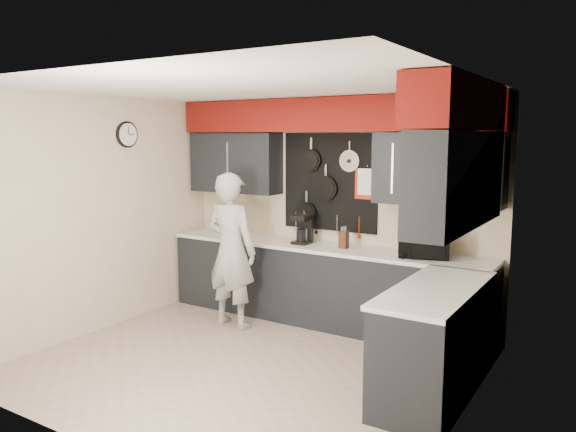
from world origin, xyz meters
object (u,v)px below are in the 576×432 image
Objects in this scene: utensil_crock at (303,235)px; knife_block at (344,240)px; person at (231,250)px; microwave at (424,244)px; coffee_maker at (303,228)px.

knife_block is at bearing -5.19° from utensil_crock.
utensil_crock is 0.87m from person.
microwave is at bearing -159.99° from person.
utensil_crock is 0.10× the size of person.
microwave is 2.59× the size of knife_block.
coffee_maker is at bearing 162.02° from microwave.
knife_block is at bearing -3.59° from coffee_maker.
utensil_crock is at bearing 176.14° from knife_block.
knife_block is 1.14× the size of utensil_crock.
knife_block is (-0.91, -0.02, -0.04)m from microwave.
utensil_crock is (-0.56, 0.05, -0.01)m from knife_block.
utensil_crock is (-1.47, 0.03, -0.05)m from microwave.
coffee_maker reaches higher than utensil_crock.
person is at bearing -149.48° from knife_block.
coffee_maker is at bearing -51.80° from utensil_crock.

